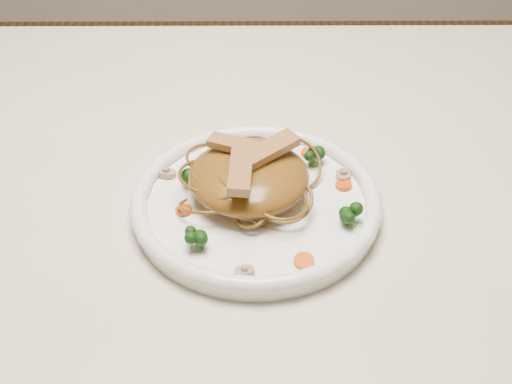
{
  "coord_description": "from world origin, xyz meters",
  "views": [
    {
      "loc": [
        0.05,
        -0.71,
        1.29
      ],
      "look_at": [
        0.06,
        -0.1,
        0.78
      ],
      "focal_mm": 47.78,
      "sensor_mm": 36.0,
      "label": 1
    }
  ],
  "objects": [
    {
      "name": "mushroom_1",
      "position": [
        0.17,
        -0.05,
        0.77
      ],
      "size": [
        0.03,
        0.03,
        0.01
      ],
      "primitive_type": "cylinder",
      "rotation": [
        0.0,
        0.0,
        1.56
      ],
      "color": "tan",
      "rests_on": "plate"
    },
    {
      "name": "broccoli_3",
      "position": [
        0.17,
        -0.14,
        0.78
      ],
      "size": [
        0.02,
        0.02,
        0.03
      ],
      "primitive_type": null,
      "rotation": [
        0.0,
        0.0,
        -0.05
      ],
      "color": "#0E330A",
      "rests_on": "plate"
    },
    {
      "name": "plate",
      "position": [
        0.06,
        -0.1,
        0.76
      ],
      "size": [
        0.33,
        0.33,
        0.02
      ],
      "primitive_type": "cylinder",
      "rotation": [
        0.0,
        0.0,
        0.14
      ],
      "color": "white",
      "rests_on": "table"
    },
    {
      "name": "chicken_c",
      "position": [
        0.04,
        -0.11,
        0.82
      ],
      "size": [
        0.03,
        0.08,
        0.01
      ],
      "primitive_type": "cube",
      "rotation": [
        0.0,
        0.0,
        4.66
      ],
      "color": "#A0734B",
      "rests_on": "noodle_mound"
    },
    {
      "name": "broccoli_1",
      "position": [
        -0.02,
        -0.07,
        0.78
      ],
      "size": [
        0.03,
        0.03,
        0.03
      ],
      "primitive_type": null,
      "rotation": [
        0.0,
        0.0,
        -0.28
      ],
      "color": "#0E330A",
      "rests_on": "plate"
    },
    {
      "name": "mushroom_3",
      "position": [
        0.13,
        -0.0,
        0.77
      ],
      "size": [
        0.03,
        0.03,
        0.01
      ],
      "primitive_type": "cylinder",
      "rotation": [
        0.0,
        0.0,
        1.98
      ],
      "color": "tan",
      "rests_on": "plate"
    },
    {
      "name": "carrot_4",
      "position": [
        0.11,
        -0.2,
        0.77
      ],
      "size": [
        0.03,
        0.03,
        0.0
      ],
      "primitive_type": "cylinder",
      "rotation": [
        0.0,
        0.0,
        -0.31
      ],
      "color": "#E75408",
      "rests_on": "plate"
    },
    {
      "name": "noodle_mound",
      "position": [
        0.05,
        -0.08,
        0.79
      ],
      "size": [
        0.18,
        0.18,
        0.05
      ],
      "primitive_type": "ellipsoid",
      "rotation": [
        0.0,
        0.0,
        0.31
      ],
      "color": "brown",
      "rests_on": "plate"
    },
    {
      "name": "chicken_a",
      "position": [
        0.07,
        -0.07,
        0.82
      ],
      "size": [
        0.07,
        0.07,
        0.01
      ],
      "primitive_type": "cube",
      "rotation": [
        0.0,
        0.0,
        0.68
      ],
      "color": "#A0734B",
      "rests_on": "noodle_mound"
    },
    {
      "name": "carrot_0",
      "position": [
        0.13,
        -0.0,
        0.77
      ],
      "size": [
        0.02,
        0.02,
        0.0
      ],
      "primitive_type": "cylinder",
      "rotation": [
        0.0,
        0.0,
        0.14
      ],
      "color": "#E75408",
      "rests_on": "plate"
    },
    {
      "name": "mushroom_2",
      "position": [
        -0.05,
        -0.05,
        0.77
      ],
      "size": [
        0.04,
        0.04,
        0.01
      ],
      "primitive_type": "cylinder",
      "rotation": [
        0.0,
        0.0,
        -0.39
      ],
      "color": "tan",
      "rests_on": "plate"
    },
    {
      "name": "table",
      "position": [
        0.0,
        0.0,
        0.65
      ],
      "size": [
        1.2,
        0.8,
        0.75
      ],
      "color": "beige",
      "rests_on": "ground"
    },
    {
      "name": "chicken_b",
      "position": [
        0.03,
        -0.06,
        0.82
      ],
      "size": [
        0.07,
        0.05,
        0.01
      ],
      "primitive_type": "cube",
      "rotation": [
        0.0,
        0.0,
        2.67
      ],
      "color": "#A0734B",
      "rests_on": "noodle_mound"
    },
    {
      "name": "broccoli_0",
      "position": [
        0.13,
        -0.02,
        0.78
      ],
      "size": [
        0.03,
        0.03,
        0.03
      ],
      "primitive_type": null,
      "rotation": [
        0.0,
        0.0,
        0.04
      ],
      "color": "#0E330A",
      "rests_on": "plate"
    },
    {
      "name": "carrot_3",
      "position": [
        0.02,
        -0.01,
        0.77
      ],
      "size": [
        0.02,
        0.02,
        0.0
      ],
      "primitive_type": "cylinder",
      "rotation": [
        0.0,
        0.0,
        0.01
      ],
      "color": "#E75408",
      "rests_on": "plate"
    },
    {
      "name": "carrot_2",
      "position": [
        0.16,
        -0.07,
        0.77
      ],
      "size": [
        0.02,
        0.02,
        0.0
      ],
      "primitive_type": "cylinder",
      "rotation": [
        0.0,
        0.0,
        0.13
      ],
      "color": "#E75408",
      "rests_on": "plate"
    },
    {
      "name": "broccoli_2",
      "position": [
        -0.01,
        -0.18,
        0.78
      ],
      "size": [
        0.03,
        0.03,
        0.03
      ],
      "primitive_type": null,
      "rotation": [
        0.0,
        0.0,
        -0.15
      ],
      "color": "#0E330A",
      "rests_on": "plate"
    },
    {
      "name": "mushroom_0",
      "position": [
        0.05,
        -0.21,
        0.77
      ],
      "size": [
        0.03,
        0.03,
        0.01
      ],
      "primitive_type": "cylinder",
      "rotation": [
        0.0,
        0.0,
        0.19
      ],
      "color": "tan",
      "rests_on": "plate"
    },
    {
      "name": "carrot_1",
      "position": [
        -0.03,
        -0.11,
        0.77
      ],
      "size": [
        0.02,
        0.02,
        0.0
      ],
      "primitive_type": "cylinder",
      "rotation": [
        0.0,
        0.0,
        -0.35
      ],
      "color": "#E75408",
      "rests_on": "plate"
    }
  ]
}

